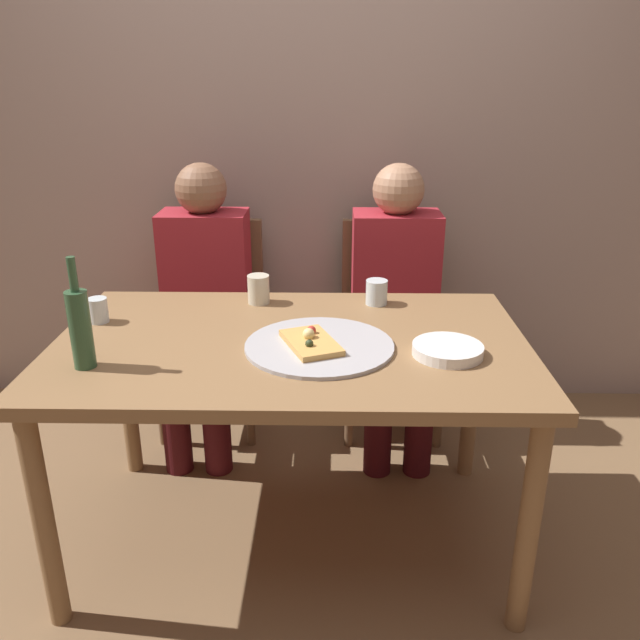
{
  "coord_description": "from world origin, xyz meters",
  "views": [
    {
      "loc": [
        0.12,
        -1.83,
        1.52
      ],
      "look_at": [
        0.09,
        0.04,
        0.79
      ],
      "focal_mm": 36.21,
      "sensor_mm": 36.0,
      "label": 1
    }
  ],
  "objects": [
    {
      "name": "guest_in_sweater",
      "position": [
        -0.41,
        0.69,
        0.64
      ],
      "size": [
        0.36,
        0.56,
        1.17
      ],
      "rotation": [
        0.0,
        0.0,
        3.14
      ],
      "color": "maroon",
      "rests_on": "ground_plane"
    },
    {
      "name": "dining_table",
      "position": [
        0.0,
        0.0,
        0.66
      ],
      "size": [
        1.45,
        0.89,
        0.74
      ],
      "color": "olive",
      "rests_on": "ground_plane"
    },
    {
      "name": "chair_right",
      "position": [
        0.39,
        0.85,
        0.51
      ],
      "size": [
        0.44,
        0.44,
        0.9
      ],
      "rotation": [
        0.0,
        0.0,
        3.14
      ],
      "color": "brown",
      "rests_on": "ground_plane"
    },
    {
      "name": "tumbler_near",
      "position": [
        -0.64,
        0.14,
        0.78
      ],
      "size": [
        0.06,
        0.06,
        0.08
      ],
      "primitive_type": "cylinder",
      "color": "silver",
      "rests_on": "dining_table"
    },
    {
      "name": "tumbler_far",
      "position": [
        -0.13,
        0.33,
        0.79
      ],
      "size": [
        0.08,
        0.08,
        0.1
      ],
      "primitive_type": "cylinder",
      "color": "beige",
      "rests_on": "dining_table"
    },
    {
      "name": "back_wall",
      "position": [
        0.0,
        1.12,
        1.3
      ],
      "size": [
        6.0,
        0.1,
        2.6
      ],
      "primitive_type": "cube",
      "color": "gray",
      "rests_on": "ground_plane"
    },
    {
      "name": "guest_in_beanie",
      "position": [
        0.39,
        0.69,
        0.64
      ],
      "size": [
        0.36,
        0.56,
        1.17
      ],
      "rotation": [
        0.0,
        0.0,
        3.14
      ],
      "color": "maroon",
      "rests_on": "ground_plane"
    },
    {
      "name": "wine_bottle",
      "position": [
        -0.56,
        -0.2,
        0.86
      ],
      "size": [
        0.06,
        0.06,
        0.32
      ],
      "color": "#2D5133",
      "rests_on": "dining_table"
    },
    {
      "name": "chair_left",
      "position": [
        -0.41,
        0.85,
        0.51
      ],
      "size": [
        0.44,
        0.44,
        0.9
      ],
      "rotation": [
        0.0,
        0.0,
        3.14
      ],
      "color": "brown",
      "rests_on": "ground_plane"
    },
    {
      "name": "pizza_tray",
      "position": [
        0.09,
        -0.06,
        0.74
      ],
      "size": [
        0.45,
        0.45,
        0.01
      ],
      "primitive_type": "cylinder",
      "color": "#ADADB2",
      "rests_on": "dining_table"
    },
    {
      "name": "plate_stack",
      "position": [
        0.46,
        -0.11,
        0.76
      ],
      "size": [
        0.21,
        0.21,
        0.03
      ],
      "primitive_type": "cylinder",
      "color": "white",
      "rests_on": "dining_table"
    },
    {
      "name": "wine_glass",
      "position": [
        0.28,
        0.33,
        0.78
      ],
      "size": [
        0.08,
        0.08,
        0.09
      ],
      "primitive_type": "cylinder",
      "color": "silver",
      "rests_on": "dining_table"
    },
    {
      "name": "ground_plane",
      "position": [
        0.0,
        0.0,
        0.0
      ],
      "size": [
        8.0,
        8.0,
        0.0
      ],
      "primitive_type": "plane",
      "color": "brown"
    },
    {
      "name": "pizza_slice_last",
      "position": [
        0.06,
        -0.07,
        0.76
      ],
      "size": [
        0.2,
        0.25,
        0.05
      ],
      "color": "tan",
      "rests_on": "pizza_tray"
    }
  ]
}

